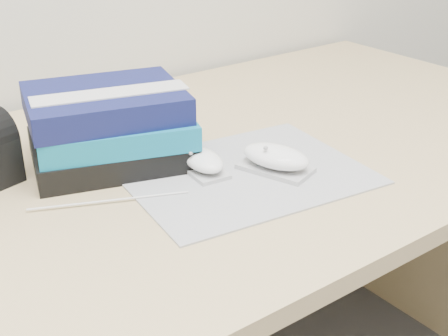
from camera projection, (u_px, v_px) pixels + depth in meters
desk at (179, 254)px, 1.21m from camera, size 1.60×0.80×0.73m
mousepad at (245, 174)px, 1.00m from camera, size 0.40×0.33×0.00m
mouse_rear at (202, 162)px, 0.99m from camera, size 0.06×0.10×0.04m
mouse_front at (276, 159)px, 1.00m from camera, size 0.10×0.13×0.05m
usb_cable at (110, 201)px, 0.91m from camera, size 0.22×0.10×0.00m
book_stack at (110, 126)px, 1.02m from camera, size 0.30×0.27×0.13m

